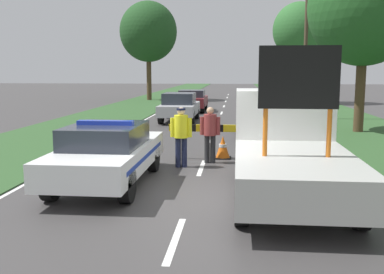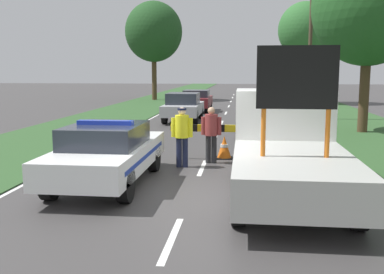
# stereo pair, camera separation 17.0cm
# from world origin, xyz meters

# --- Properties ---
(ground_plane) EXTENTS (160.00, 160.00, 0.00)m
(ground_plane) POSITION_xyz_m (0.00, 0.00, 0.00)
(ground_plane) COLOR #3D3A3A
(lane_markings) EXTENTS (8.25, 57.77, 0.01)m
(lane_markings) POSITION_xyz_m (0.00, 14.35, 0.00)
(lane_markings) COLOR silver
(lane_markings) RESTS_ON ground
(grass_verge_left) EXTENTS (4.92, 120.00, 0.03)m
(grass_verge_left) POSITION_xyz_m (-6.64, 20.00, 0.02)
(grass_verge_left) COLOR #2D5128
(grass_verge_left) RESTS_ON ground
(grass_verge_right) EXTENTS (4.92, 120.00, 0.03)m
(grass_verge_right) POSITION_xyz_m (6.64, 20.00, 0.02)
(grass_verge_right) COLOR #2D5128
(grass_verge_right) RESTS_ON ground
(police_car) EXTENTS (1.88, 4.86, 1.55)m
(police_car) POSITION_xyz_m (-2.09, 0.86, 0.77)
(police_car) COLOR white
(police_car) RESTS_ON ground
(work_truck) EXTENTS (2.27, 5.47, 3.16)m
(work_truck) POSITION_xyz_m (2.09, 0.48, 1.07)
(work_truck) COLOR white
(work_truck) RESTS_ON ground
(road_barrier) EXTENTS (2.49, 0.08, 1.08)m
(road_barrier) POSITION_xyz_m (0.15, 4.13, 0.88)
(road_barrier) COLOR black
(road_barrier) RESTS_ON ground
(police_officer) EXTENTS (0.61, 0.39, 1.69)m
(police_officer) POSITION_xyz_m (-0.58, 2.95, 1.01)
(police_officer) COLOR #191E38
(police_officer) RESTS_ON ground
(pedestrian_civilian) EXTENTS (0.59, 0.38, 1.66)m
(pedestrian_civilian) POSITION_xyz_m (0.19, 3.61, 0.97)
(pedestrian_civilian) COLOR #232326
(pedestrian_civilian) RESTS_ON ground
(traffic_cone_near_police) EXTENTS (0.51, 0.51, 0.70)m
(traffic_cone_near_police) POSITION_xyz_m (0.55, 4.35, 0.35)
(traffic_cone_near_police) COLOR black
(traffic_cone_near_police) RESTS_ON ground
(traffic_cone_centre_front) EXTENTS (0.44, 0.44, 0.61)m
(traffic_cone_centre_front) POSITION_xyz_m (2.47, 3.65, 0.30)
(traffic_cone_centre_front) COLOR black
(traffic_cone_centre_front) RESTS_ON ground
(queued_car_suv_grey) EXTENTS (1.94, 3.93, 1.46)m
(queued_car_suv_grey) POSITION_xyz_m (1.97, 9.15, 0.76)
(queued_car_suv_grey) COLOR slate
(queued_car_suv_grey) RESTS_ON ground
(queued_car_sedan_silver) EXTENTS (1.82, 4.35, 1.52)m
(queued_car_sedan_silver) POSITION_xyz_m (-2.08, 14.34, 0.79)
(queued_car_sedan_silver) COLOR #B2B2B7
(queued_car_sedan_silver) RESTS_ON ground
(queued_car_wagon_maroon) EXTENTS (1.83, 4.02, 1.42)m
(queued_car_wagon_maroon) POSITION_xyz_m (-1.98, 20.10, 0.75)
(queued_car_wagon_maroon) COLOR maroon
(queued_car_wagon_maroon) RESTS_ON ground
(roadside_tree_near_left) EXTENTS (4.78, 4.78, 7.90)m
(roadside_tree_near_left) POSITION_xyz_m (6.32, 10.89, 5.37)
(roadside_tree_near_left) COLOR #4C3823
(roadside_tree_near_left) RESTS_ON ground
(roadside_tree_mid_left) EXTENTS (5.10, 5.10, 8.79)m
(roadside_tree_mid_left) POSITION_xyz_m (-6.99, 30.98, 6.09)
(roadside_tree_mid_left) COLOR #4C3823
(roadside_tree_mid_left) RESTS_ON ground
(roadside_tree_mid_right) EXTENTS (4.23, 4.23, 8.11)m
(roadside_tree_mid_right) POSITION_xyz_m (5.87, 28.04, 5.85)
(roadside_tree_mid_right) COLOR #4C3823
(roadside_tree_mid_right) RESTS_ON ground
(roadside_tree_far_left) EXTENTS (4.44, 4.44, 7.94)m
(roadside_tree_far_left) POSITION_xyz_m (6.65, 28.39, 5.58)
(roadside_tree_far_left) COLOR #4C3823
(roadside_tree_far_left) RESTS_ON ground
(utility_pole) EXTENTS (1.20, 0.20, 7.91)m
(utility_pole) POSITION_xyz_m (4.65, 15.94, 4.07)
(utility_pole) COLOR #473828
(utility_pole) RESTS_ON ground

